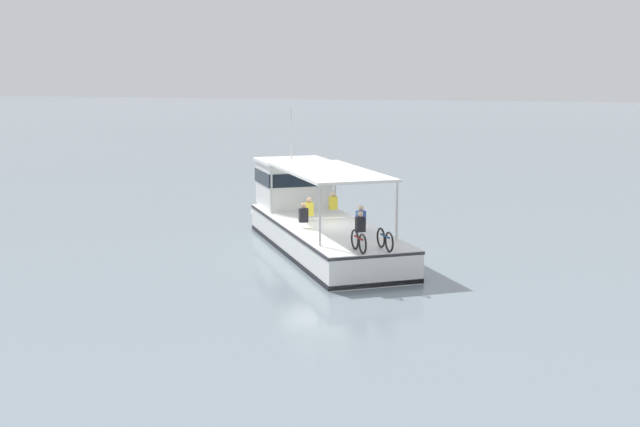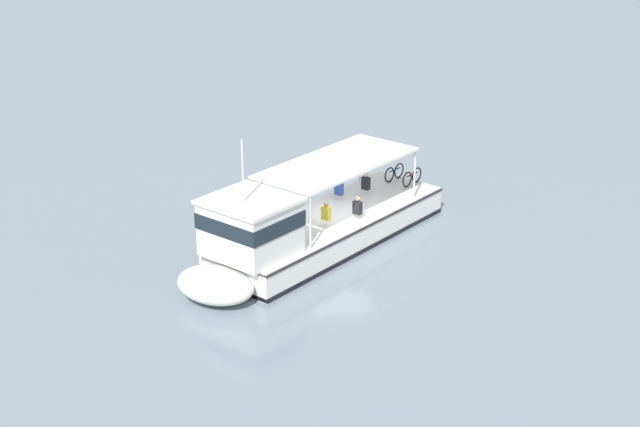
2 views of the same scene
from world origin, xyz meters
TOP-DOWN VIEW (x-y plane):
  - ground_plane at (0.00, 0.00)m, footprint 400.00×400.00m
  - ferry_main at (0.91, -1.60)m, footprint 10.32×11.88m

SIDE VIEW (x-z plane):
  - ground_plane at x=0.00m, z-range 0.00..0.00m
  - ferry_main at x=0.91m, z-range -1.64..3.68m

